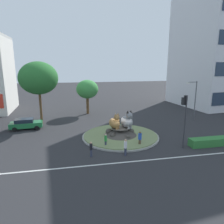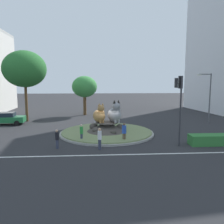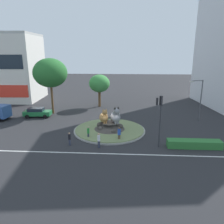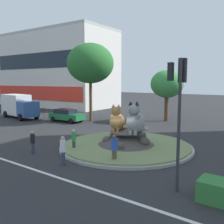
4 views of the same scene
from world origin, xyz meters
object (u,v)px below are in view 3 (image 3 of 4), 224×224
object	(u,v)px
second_tree_near_tower	(99,84)
pedestrian_blue_shirt	(119,134)
traffic_light_mast	(160,111)
cat_statue_tabby	(104,117)
pedestrian_white_shirt	(99,140)
pedestrian_black_shirt	(69,138)
broadleaf_tree_behind_island	(50,73)
streetlight_arm	(200,97)
cat_statue_grey	(116,117)
pedestrian_green_shirt	(88,132)
sedan_on_far_lane	(37,112)

from	to	relation	value
second_tree_near_tower	pedestrian_blue_shirt	size ratio (longest dim) A/B	3.56
traffic_light_mast	second_tree_near_tower	world-z (taller)	second_tree_near_tower
cat_statue_tabby	pedestrian_white_shirt	world-z (taller)	cat_statue_tabby
cat_statue_tabby	pedestrian_black_shirt	xyz separation A→B (m)	(-3.56, -5.01, -1.15)
cat_statue_tabby	broadleaf_tree_behind_island	bearing A→B (deg)	-154.80
cat_statue_tabby	streetlight_arm	distance (m)	15.33
streetlight_arm	pedestrian_black_shirt	xyz separation A→B (m)	(-17.83, -10.29, -2.97)
cat_statue_grey	pedestrian_white_shirt	world-z (taller)	cat_statue_grey
pedestrian_black_shirt	pedestrian_white_shirt	xyz separation A→B (m)	(3.49, -0.45, 0.10)
cat_statue_grey	pedestrian_green_shirt	xyz separation A→B (m)	(-3.31, -2.91, -1.25)
pedestrian_white_shirt	pedestrian_green_shirt	bearing A→B (deg)	82.86
traffic_light_mast	pedestrian_blue_shirt	world-z (taller)	traffic_light_mast
traffic_light_mast	pedestrian_blue_shirt	xyz separation A→B (m)	(-4.50, 1.42, -3.39)
cat_statue_tabby	cat_statue_grey	world-z (taller)	cat_statue_grey
pedestrian_black_shirt	pedestrian_green_shirt	size ratio (longest dim) A/B	0.99
cat_statue_tabby	sedan_on_far_lane	size ratio (longest dim) A/B	0.51
cat_statue_grey	pedestrian_black_shirt	world-z (taller)	cat_statue_grey
pedestrian_blue_shirt	cat_statue_grey	bearing A→B (deg)	47.62
cat_statue_tabby	cat_statue_grey	distance (m)	1.61
second_tree_near_tower	pedestrian_white_shirt	xyz separation A→B (m)	(2.16, -19.28, -3.64)
pedestrian_blue_shirt	pedestrian_green_shirt	world-z (taller)	pedestrian_blue_shirt
cat_statue_tabby	pedestrian_white_shirt	xyz separation A→B (m)	(-0.06, -5.45, -1.05)
pedestrian_black_shirt	sedan_on_far_lane	bearing A→B (deg)	134.21
broadleaf_tree_behind_island	second_tree_near_tower	bearing A→B (deg)	35.62
cat_statue_tabby	second_tree_near_tower	bearing A→B (deg)	164.34
pedestrian_black_shirt	pedestrian_green_shirt	xyz separation A→B (m)	(1.86, 2.09, 0.01)
traffic_light_mast	broadleaf_tree_behind_island	bearing A→B (deg)	50.99
streetlight_arm	pedestrian_black_shirt	distance (m)	20.80
second_tree_near_tower	pedestrian_green_shirt	world-z (taller)	second_tree_near_tower
cat_statue_grey	traffic_light_mast	world-z (taller)	traffic_light_mast
broadleaf_tree_behind_island	pedestrian_black_shirt	bearing A→B (deg)	-64.50
cat_statue_grey	pedestrian_green_shirt	distance (m)	4.58
traffic_light_mast	pedestrian_green_shirt	xyz separation A→B (m)	(-8.39, 1.88, -3.46)
pedestrian_white_shirt	sedan_on_far_lane	distance (m)	16.42
pedestrian_green_shirt	pedestrian_blue_shirt	bearing A→B (deg)	24.12
cat_statue_tabby	traffic_light_mast	bearing A→B (deg)	29.55
second_tree_near_tower	pedestrian_white_shirt	size ratio (longest dim) A/B	3.59
traffic_light_mast	cat_statue_grey	bearing A→B (deg)	46.01
pedestrian_white_shirt	streetlight_arm	bearing A→B (deg)	-3.15
second_tree_near_tower	sedan_on_far_lane	world-z (taller)	second_tree_near_tower
broadleaf_tree_behind_island	pedestrian_white_shirt	bearing A→B (deg)	-54.43
traffic_light_mast	sedan_on_far_lane	size ratio (longest dim) A/B	1.31
streetlight_arm	pedestrian_green_shirt	bearing A→B (deg)	13.54
pedestrian_black_shirt	pedestrian_white_shirt	size ratio (longest dim) A/B	0.90
cat_statue_tabby	pedestrian_blue_shirt	xyz separation A→B (m)	(2.19, -3.38, -1.07)
second_tree_near_tower	sedan_on_far_lane	distance (m)	12.96
sedan_on_far_lane	cat_statue_grey	bearing A→B (deg)	-27.91
pedestrian_white_shirt	sedan_on_far_lane	bearing A→B (deg)	95.85
pedestrian_black_shirt	pedestrian_blue_shirt	world-z (taller)	pedestrian_blue_shirt
second_tree_near_tower	broadleaf_tree_behind_island	bearing A→B (deg)	-144.38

